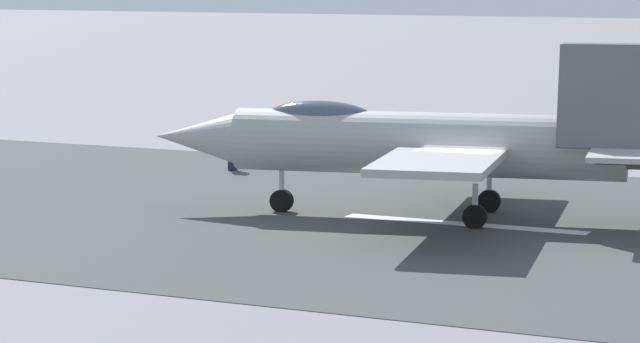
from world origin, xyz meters
The scene contains 4 objects.
ground_plane centered at (0.00, 0.00, 0.00)m, with size 400.00×400.00×0.00m, color gray.
runway_strip centered at (-0.02, 0.00, 0.01)m, with size 240.00×26.00×0.02m.
fighter_jet centered at (1.66, -0.63, 2.49)m, with size 17.50×13.77×5.69m.
crew_person centered at (12.68, -8.09, 0.78)m, with size 0.44×0.65×1.57m.
Camera 1 is at (-15.73, 44.12, 7.99)m, focal length 84.36 mm.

